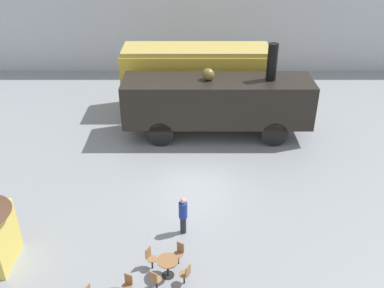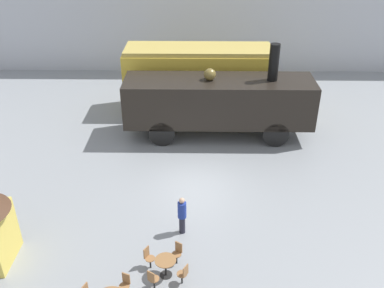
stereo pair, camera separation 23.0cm
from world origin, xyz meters
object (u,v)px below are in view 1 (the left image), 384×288
(passenger_coach_vintage, at_px, (197,73))
(visitor_person, at_px, (184,214))
(steam_locomotive, at_px, (218,100))
(cafe_table_near, at_px, (168,264))
(cafe_chair_0, at_px, (180,252))

(passenger_coach_vintage, distance_m, visitor_person, 11.68)
(passenger_coach_vintage, xyz_separation_m, visitor_person, (-0.60, -11.57, -1.50))
(passenger_coach_vintage, height_order, visitor_person, passenger_coach_vintage)
(steam_locomotive, distance_m, cafe_table_near, 10.78)
(cafe_chair_0, relative_size, visitor_person, 0.52)
(passenger_coach_vintage, xyz_separation_m, cafe_table_near, (-1.09, -13.83, -1.86))
(steam_locomotive, bearing_deg, cafe_table_near, -102.02)
(cafe_table_near, relative_size, cafe_chair_0, 0.86)
(cafe_chair_0, distance_m, visitor_person, 1.67)
(passenger_coach_vintage, bearing_deg, steam_locomotive, -71.65)
(steam_locomotive, relative_size, cafe_table_near, 13.45)
(passenger_coach_vintage, height_order, cafe_chair_0, passenger_coach_vintage)
(steam_locomotive, distance_m, visitor_person, 8.43)
(cafe_chair_0, height_order, visitor_person, visitor_person)
(cafe_table_near, bearing_deg, visitor_person, 77.63)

